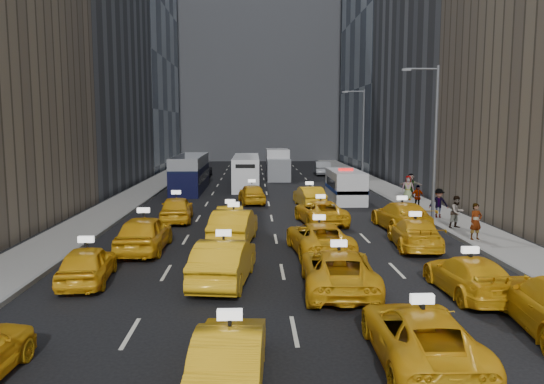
% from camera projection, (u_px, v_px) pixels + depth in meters
% --- Properties ---
extents(ground, '(160.00, 160.00, 0.00)m').
position_uv_depth(ground, '(285.00, 287.00, 18.62)').
color(ground, black).
rests_on(ground, ground).
extents(sidewalk_west, '(3.00, 90.00, 0.15)m').
position_uv_depth(sidewalk_west, '(138.00, 194.00, 43.03)').
color(sidewalk_west, gray).
rests_on(sidewalk_west, ground).
extents(sidewalk_east, '(3.00, 90.00, 0.15)m').
position_uv_depth(sidewalk_east, '(394.00, 193.00, 43.77)').
color(sidewalk_east, gray).
rests_on(sidewalk_east, ground).
extents(curb_west, '(0.15, 90.00, 0.18)m').
position_uv_depth(curb_west, '(156.00, 194.00, 43.08)').
color(curb_west, slate).
rests_on(curb_west, ground).
extents(curb_east, '(0.15, 90.00, 0.18)m').
position_uv_depth(curb_east, '(376.00, 193.00, 43.72)').
color(curb_east, slate).
rests_on(curb_east, ground).
extents(building_west_far, '(16.00, 22.00, 42.00)m').
position_uv_depth(building_west_far, '(103.00, 6.00, 68.81)').
color(building_west_far, '#2D3847').
rests_on(building_west_far, ground).
extents(building_backdrop, '(30.00, 12.00, 40.00)m').
position_uv_depth(building_backdrop, '(259.00, 38.00, 87.51)').
color(building_backdrop, slate).
rests_on(building_backdrop, ground).
extents(streetlight_near, '(2.15, 0.22, 9.00)m').
position_uv_depth(streetlight_near, '(433.00, 138.00, 30.23)').
color(streetlight_near, '#595B60').
rests_on(streetlight_near, ground).
extents(streetlight_far, '(2.15, 0.22, 9.00)m').
position_uv_depth(streetlight_far, '(362.00, 133.00, 50.06)').
color(streetlight_far, '#595B60').
rests_on(streetlight_far, ground).
extents(taxi_1, '(1.66, 4.22, 1.37)m').
position_uv_depth(taxi_1, '(230.00, 354.00, 11.57)').
color(taxi_1, '#EAA513').
rests_on(taxi_1, ground).
extents(taxi_2, '(2.37, 4.91, 1.35)m').
position_uv_depth(taxi_2, '(421.00, 335.00, 12.67)').
color(taxi_2, '#EAA513').
rests_on(taxi_2, ground).
extents(taxi_4, '(2.01, 4.19, 1.38)m').
position_uv_depth(taxi_4, '(87.00, 264.00, 19.06)').
color(taxi_4, '#EAA513').
rests_on(taxi_4, ground).
extents(taxi_5, '(2.32, 5.10, 1.62)m').
position_uv_depth(taxi_5, '(224.00, 261.00, 19.04)').
color(taxi_5, '#EAA513').
rests_on(taxi_5, ground).
extents(taxi_6, '(2.68, 5.32, 1.44)m').
position_uv_depth(taxi_6, '(338.00, 270.00, 18.14)').
color(taxi_6, '#EAA513').
rests_on(taxi_6, ground).
extents(taxi_7, '(2.02, 4.63, 1.32)m').
position_uv_depth(taxi_7, '(469.00, 276.00, 17.70)').
color(taxi_7, '#EAA513').
rests_on(taxi_7, ground).
extents(taxi_8, '(2.02, 4.91, 1.66)m').
position_uv_depth(taxi_8, '(144.00, 233.00, 23.81)').
color(taxi_8, '#EAA513').
rests_on(taxi_8, ground).
extents(taxi_9, '(2.35, 5.26, 1.68)m').
position_uv_depth(taxi_9, '(234.00, 226.00, 25.45)').
color(taxi_9, '#EAA513').
rests_on(taxi_9, ground).
extents(taxi_10, '(2.81, 5.27, 1.41)m').
position_uv_depth(taxi_10, '(319.00, 238.00, 23.46)').
color(taxi_10, '#EAA513').
rests_on(taxi_10, ground).
extents(taxi_11, '(2.37, 4.93, 1.38)m').
position_uv_depth(taxi_11, '(415.00, 233.00, 24.50)').
color(taxi_11, '#EAA513').
rests_on(taxi_11, ground).
extents(taxi_12, '(2.11, 4.60, 1.53)m').
position_uv_depth(taxi_12, '(176.00, 209.00, 31.23)').
color(taxi_12, '#EAA513').
rests_on(taxi_12, ground).
extents(taxi_13, '(1.47, 4.05, 1.33)m').
position_uv_depth(taxi_13, '(230.00, 217.00, 28.88)').
color(taxi_13, '#EAA513').
rests_on(taxi_13, ground).
extents(taxi_14, '(2.93, 5.23, 1.38)m').
position_uv_depth(taxi_14, '(320.00, 212.00, 30.55)').
color(taxi_14, '#EAA513').
rests_on(taxi_14, ground).
extents(taxi_15, '(2.52, 5.45, 1.54)m').
position_uv_depth(taxi_15, '(401.00, 216.00, 28.72)').
color(taxi_15, '#EAA513').
rests_on(taxi_15, ground).
extents(taxi_16, '(2.21, 4.40, 1.44)m').
position_uv_depth(taxi_16, '(252.00, 194.00, 38.50)').
color(taxi_16, '#EAA513').
rests_on(taxi_16, ground).
extents(taxi_17, '(2.04, 4.49, 1.43)m').
position_uv_depth(taxi_17, '(309.00, 196.00, 37.06)').
color(taxi_17, '#EAA513').
rests_on(taxi_17, ground).
extents(nypd_van, '(2.82, 6.01, 2.49)m').
position_uv_depth(nypd_van, '(345.00, 187.00, 39.37)').
color(nypd_van, silver).
rests_on(nypd_van, ground).
extents(double_decker, '(3.73, 10.65, 3.04)m').
position_uv_depth(double_decker, '(190.00, 174.00, 45.92)').
color(double_decker, black).
rests_on(double_decker, ground).
extents(city_bus, '(3.13, 11.13, 2.84)m').
position_uv_depth(city_bus, '(246.00, 172.00, 48.78)').
color(city_bus, silver).
rests_on(city_bus, ground).
extents(box_truck, '(2.39, 6.87, 3.13)m').
position_uv_depth(box_truck, '(278.00, 165.00, 55.89)').
color(box_truck, silver).
rests_on(box_truck, ground).
extents(misc_car_0, '(1.68, 4.13, 1.33)m').
position_uv_depth(misc_car_0, '(346.00, 182.00, 46.86)').
color(misc_car_0, '#AAAEB2').
rests_on(misc_car_0, ground).
extents(misc_car_1, '(2.59, 5.44, 1.50)m').
position_uv_depth(misc_car_1, '(200.00, 170.00, 58.65)').
color(misc_car_1, black).
rests_on(misc_car_1, ground).
extents(misc_car_2, '(2.10, 4.88, 1.40)m').
position_uv_depth(misc_car_2, '(281.00, 165.00, 65.73)').
color(misc_car_2, slate).
rests_on(misc_car_2, ground).
extents(misc_car_3, '(2.22, 4.97, 1.66)m').
position_uv_depth(misc_car_3, '(249.00, 167.00, 61.13)').
color(misc_car_3, black).
rests_on(misc_car_3, ground).
extents(misc_car_4, '(1.97, 4.86, 1.57)m').
position_uv_depth(misc_car_4, '(323.00, 168.00, 60.70)').
color(misc_car_4, '#929599').
rests_on(misc_car_4, ground).
extents(pedestrian_0, '(0.74, 0.58, 1.78)m').
position_uv_depth(pedestrian_0, '(476.00, 221.00, 25.60)').
color(pedestrian_0, gray).
rests_on(pedestrian_0, sidewalk_east).
extents(pedestrian_1, '(0.95, 0.72, 1.75)m').
position_uv_depth(pedestrian_1, '(457.00, 212.00, 28.49)').
color(pedestrian_1, gray).
rests_on(pedestrian_1, sidewalk_east).
extents(pedestrian_2, '(1.20, 0.67, 1.75)m').
position_uv_depth(pedestrian_2, '(439.00, 203.00, 31.74)').
color(pedestrian_2, gray).
rests_on(pedestrian_2, sidewalk_east).
extents(pedestrian_3, '(0.97, 0.49, 1.61)m').
position_uv_depth(pedestrian_3, '(417.00, 197.00, 34.93)').
color(pedestrian_3, gray).
rests_on(pedestrian_3, sidewalk_east).
extents(pedestrian_4, '(0.97, 0.67, 1.81)m').
position_uv_depth(pedestrian_4, '(408.00, 188.00, 39.35)').
color(pedestrian_4, gray).
rests_on(pedestrian_4, sidewalk_east).
extents(pedestrian_5, '(1.78, 0.96, 1.84)m').
position_uv_depth(pedestrian_5, '(411.00, 185.00, 40.69)').
color(pedestrian_5, gray).
rests_on(pedestrian_5, sidewalk_east).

